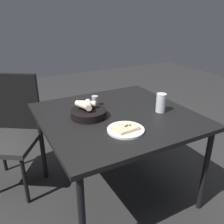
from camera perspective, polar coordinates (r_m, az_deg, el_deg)
The scene contains 7 objects.
ground at distance 2.09m, azimuth 0.97°, elevation -18.35°, with size 8.00×8.00×0.00m, color #292929.
dining_table at distance 1.73m, azimuth 1.11°, elevation -2.14°, with size 1.04×1.06×0.70m.
pizza_plate at distance 1.47m, azimuth 3.32°, elevation -4.17°, with size 0.23×0.23×0.04m.
bread_basket at distance 1.66m, azimuth -5.72°, elevation -0.04°, with size 0.25×0.25×0.11m.
beer_glass at distance 1.77m, azimuth 11.67°, elevation 1.91°, with size 0.07×0.07×0.14m.
pepper_shaker at distance 1.85m, azimuth -4.12°, elevation 2.56°, with size 0.05×0.05×0.08m.
chair_near at distance 2.10m, azimuth -23.05°, elevation -3.05°, with size 0.61×0.61×0.93m.
Camera 1 is at (1.36, -0.78, 1.39)m, focal length 38.01 mm.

